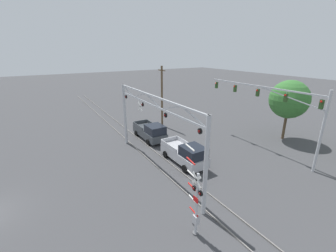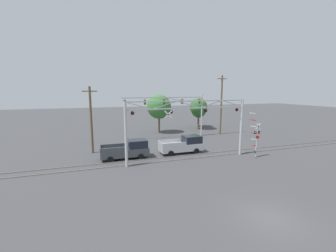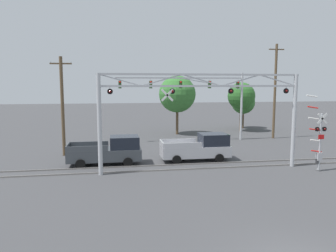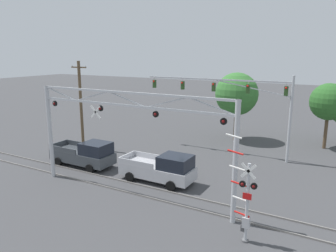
# 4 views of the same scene
# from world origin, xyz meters

# --- Properties ---
(ground_plane) EXTENTS (200.00, 200.00, 0.00)m
(ground_plane) POSITION_xyz_m (0.00, 0.00, 0.00)
(ground_plane) COLOR #424244
(rail_track_near) EXTENTS (80.00, 0.08, 0.10)m
(rail_track_near) POSITION_xyz_m (0.00, 13.02, 0.05)
(rail_track_near) COLOR gray
(rail_track_near) RESTS_ON ground_plane
(rail_track_far) EXTENTS (80.00, 0.08, 0.10)m
(rail_track_far) POSITION_xyz_m (0.00, 14.45, 0.05)
(rail_track_far) COLOR gray
(rail_track_far) RESTS_ON ground_plane
(crossing_gantry) EXTENTS (14.53, 0.31, 6.92)m
(crossing_gantry) POSITION_xyz_m (-0.01, 12.73, 4.57)
(crossing_gantry) COLOR #B7BABF
(crossing_gantry) RESTS_ON ground_plane
(crossing_signal_mast) EXTENTS (1.67, 0.35, 5.47)m
(crossing_signal_mast) POSITION_xyz_m (8.19, 11.18, 2.06)
(crossing_signal_mast) COLOR #B7BABF
(crossing_signal_mast) RESTS_ON ground_plane
(traffic_signal_span) EXTENTS (13.98, 0.39, 7.45)m
(traffic_signal_span) POSITION_xyz_m (3.86, 24.91, 5.38)
(traffic_signal_span) COLOR #B7BABF
(traffic_signal_span) RESTS_ON ground_plane
(pickup_truck_lead) EXTENTS (5.56, 2.33, 2.18)m
(pickup_truck_lead) POSITION_xyz_m (0.70, 15.81, 1.04)
(pickup_truck_lead) COLOR #B7B7BC
(pickup_truck_lead) RESTS_ON ground_plane
(pickup_truck_following) EXTENTS (5.60, 2.33, 2.18)m
(pickup_truck_following) POSITION_xyz_m (-6.53, 15.68, 1.04)
(pickup_truck_following) COLOR #3D4247
(pickup_truck_following) RESTS_ON ground_plane
(utility_pole_left) EXTENTS (1.80, 0.28, 8.51)m
(utility_pole_left) POSITION_xyz_m (-10.47, 19.51, 4.40)
(utility_pole_left) COLOR brown
(utility_pole_left) RESTS_ON ground_plane
(utility_pole_right) EXTENTS (1.80, 0.28, 10.66)m
(utility_pole_right) POSITION_xyz_m (11.97, 25.17, 5.48)
(utility_pole_right) COLOR brown
(utility_pole_right) RESTS_ON ground_plane
(background_tree_beyond_span) EXTENTS (3.26, 3.26, 5.31)m
(background_tree_beyond_span) POSITION_xyz_m (11.86, 33.99, 3.66)
(background_tree_beyond_span) COLOR brown
(background_tree_beyond_span) RESTS_ON ground_plane
(background_tree_far_left_verge) EXTENTS (3.57, 3.57, 6.45)m
(background_tree_far_left_verge) POSITION_xyz_m (10.39, 31.11, 4.64)
(background_tree_far_left_verge) COLOR brown
(background_tree_far_left_verge) RESTS_ON ground_plane
(background_tree_far_right_verge) EXTENTS (4.53, 4.53, 7.26)m
(background_tree_far_right_verge) POSITION_xyz_m (1.61, 29.97, 4.98)
(background_tree_far_right_verge) COLOR brown
(background_tree_far_right_verge) RESTS_ON ground_plane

